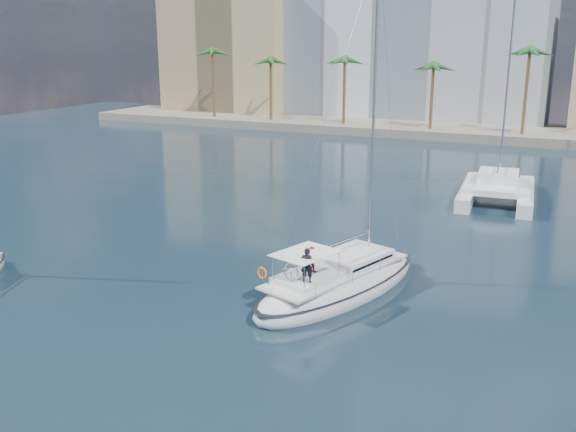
% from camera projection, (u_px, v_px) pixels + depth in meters
% --- Properties ---
extents(ground, '(160.00, 160.00, 0.00)m').
position_uv_depth(ground, '(300.00, 281.00, 36.23)').
color(ground, black).
rests_on(ground, ground).
extents(quay, '(120.00, 14.00, 1.20)m').
position_uv_depth(quay, '(472.00, 132.00, 89.62)').
color(quay, gray).
rests_on(quay, ground).
extents(building_modern, '(42.00, 16.00, 28.00)m').
position_uv_depth(building_modern, '(413.00, 33.00, 101.33)').
color(building_modern, white).
rests_on(building_modern, ground).
extents(building_tan_left, '(22.00, 14.00, 22.00)m').
position_uv_depth(building_tan_left, '(235.00, 51.00, 110.52)').
color(building_tan_left, tan).
rests_on(building_tan_left, ground).
extents(palm_left, '(3.60, 3.60, 12.30)m').
position_uv_depth(palm_left, '(243.00, 58.00, 97.01)').
color(palm_left, brown).
rests_on(palm_left, ground).
extents(palm_centre, '(3.60, 3.60, 12.30)m').
position_uv_depth(palm_centre, '(473.00, 61.00, 83.52)').
color(palm_centre, brown).
rests_on(palm_centre, ground).
extents(main_sloop, '(7.74, 13.14, 18.59)m').
position_uv_depth(main_sloop, '(339.00, 284.00, 34.26)').
color(main_sloop, white).
rests_on(main_sloop, ground).
extents(catamaran, '(6.53, 11.91, 16.91)m').
position_uv_depth(catamaran, '(497.00, 187.00, 53.86)').
color(catamaran, white).
rests_on(catamaran, ground).
extents(seagull, '(1.03, 0.44, 0.19)m').
position_uv_depth(seagull, '(291.00, 270.00, 36.47)').
color(seagull, silver).
rests_on(seagull, ground).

